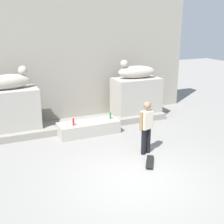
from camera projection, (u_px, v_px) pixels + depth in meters
name	position (u px, v px, depth m)	size (l,w,h in m)	color
ground_plane	(136.00, 180.00, 7.45)	(40.00, 40.00, 0.00)	gray
facade_wall	(68.00, 53.00, 11.83)	(10.77, 0.60, 5.39)	gray
pedestal_left	(11.00, 112.00, 10.28)	(1.95, 1.13, 1.67)	#A39E93
pedestal_right	(136.00, 98.00, 12.25)	(1.95, 1.13, 1.67)	#A39E93
statue_reclining_left	(9.00, 81.00, 9.96)	(1.66, 0.75, 0.78)	#B1AA9B
statue_reclining_right	(136.00, 71.00, 11.90)	(1.66, 0.77, 0.78)	#B1AA9B
ledge_block	(89.00, 128.00, 10.51)	(2.21, 0.83, 0.45)	#A39E93
skater	(146.00, 125.00, 8.72)	(0.53, 0.28, 1.67)	black
skateboard	(150.00, 162.00, 8.31)	(0.61, 0.78, 0.08)	black
bottle_green	(110.00, 116.00, 10.75)	(0.06, 0.06, 0.30)	#1E722D
bottle_red	(73.00, 122.00, 10.06)	(0.07, 0.07, 0.29)	red
stair_step	(84.00, 126.00, 10.97)	(7.01, 0.50, 0.25)	gray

